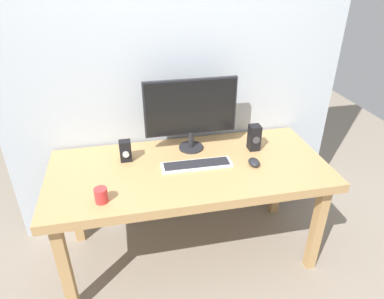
{
  "coord_description": "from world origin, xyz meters",
  "views": [
    {
      "loc": [
        -0.37,
        -1.81,
        1.91
      ],
      "look_at": [
        0.02,
        0.0,
        0.86
      ],
      "focal_mm": 32.11,
      "sensor_mm": 36.0,
      "label": 1
    }
  ],
  "objects_px": {
    "mouse": "(254,162)",
    "audio_controller": "(126,151)",
    "speaker_right": "(254,138)",
    "desk": "(189,176)",
    "coffee_mug": "(101,195)",
    "keyboard_primary": "(197,165)",
    "monitor": "(191,110)"
  },
  "relations": [
    {
      "from": "mouse",
      "to": "coffee_mug",
      "type": "height_order",
      "value": "coffee_mug"
    },
    {
      "from": "keyboard_primary",
      "to": "speaker_right",
      "type": "xyz_separation_m",
      "value": [
        0.43,
        0.14,
        0.08
      ]
    },
    {
      "from": "desk",
      "to": "monitor",
      "type": "xyz_separation_m",
      "value": [
        0.06,
        0.23,
        0.36
      ]
    },
    {
      "from": "speaker_right",
      "to": "audio_controller",
      "type": "xyz_separation_m",
      "value": [
        -0.87,
        0.03,
        -0.02
      ]
    },
    {
      "from": "keyboard_primary",
      "to": "coffee_mug",
      "type": "relative_size",
      "value": 5.37
    },
    {
      "from": "desk",
      "to": "audio_controller",
      "type": "xyz_separation_m",
      "value": [
        -0.39,
        0.16,
        0.15
      ]
    },
    {
      "from": "speaker_right",
      "to": "audio_controller",
      "type": "relative_size",
      "value": 1.25
    },
    {
      "from": "audio_controller",
      "to": "speaker_right",
      "type": "bearing_deg",
      "value": -1.9
    },
    {
      "from": "speaker_right",
      "to": "coffee_mug",
      "type": "height_order",
      "value": "speaker_right"
    },
    {
      "from": "monitor",
      "to": "speaker_right",
      "type": "relative_size",
      "value": 3.47
    },
    {
      "from": "desk",
      "to": "keyboard_primary",
      "type": "height_order",
      "value": "keyboard_primary"
    },
    {
      "from": "audio_controller",
      "to": "desk",
      "type": "bearing_deg",
      "value": -21.99
    },
    {
      "from": "speaker_right",
      "to": "desk",
      "type": "bearing_deg",
      "value": -165.07
    },
    {
      "from": "mouse",
      "to": "coffee_mug",
      "type": "xyz_separation_m",
      "value": [
        -0.95,
        -0.18,
        0.02
      ]
    },
    {
      "from": "mouse",
      "to": "speaker_right",
      "type": "height_order",
      "value": "speaker_right"
    },
    {
      "from": "desk",
      "to": "mouse",
      "type": "height_order",
      "value": "mouse"
    },
    {
      "from": "keyboard_primary",
      "to": "mouse",
      "type": "relative_size",
      "value": 4.5
    },
    {
      "from": "monitor",
      "to": "coffee_mug",
      "type": "height_order",
      "value": "monitor"
    },
    {
      "from": "monitor",
      "to": "audio_controller",
      "type": "xyz_separation_m",
      "value": [
        -0.45,
        -0.08,
        -0.21
      ]
    },
    {
      "from": "mouse",
      "to": "audio_controller",
      "type": "xyz_separation_m",
      "value": [
        -0.8,
        0.23,
        0.05
      ]
    },
    {
      "from": "mouse",
      "to": "keyboard_primary",
      "type": "bearing_deg",
      "value": 172.93
    },
    {
      "from": "monitor",
      "to": "coffee_mug",
      "type": "distance_m",
      "value": 0.81
    },
    {
      "from": "audio_controller",
      "to": "mouse",
      "type": "bearing_deg",
      "value": -15.96
    },
    {
      "from": "monitor",
      "to": "speaker_right",
      "type": "height_order",
      "value": "monitor"
    },
    {
      "from": "desk",
      "to": "coffee_mug",
      "type": "distance_m",
      "value": 0.61
    },
    {
      "from": "mouse",
      "to": "speaker_right",
      "type": "distance_m",
      "value": 0.22
    },
    {
      "from": "audio_controller",
      "to": "keyboard_primary",
      "type": "bearing_deg",
      "value": -20.77
    },
    {
      "from": "desk",
      "to": "audio_controller",
      "type": "distance_m",
      "value": 0.44
    },
    {
      "from": "desk",
      "to": "mouse",
      "type": "relative_size",
      "value": 17.49
    },
    {
      "from": "speaker_right",
      "to": "keyboard_primary",
      "type": "bearing_deg",
      "value": -162.56
    },
    {
      "from": "mouse",
      "to": "desk",
      "type": "bearing_deg",
      "value": 172.91
    },
    {
      "from": "audio_controller",
      "to": "coffee_mug",
      "type": "distance_m",
      "value": 0.44
    }
  ]
}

